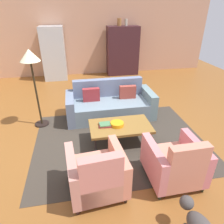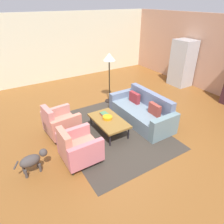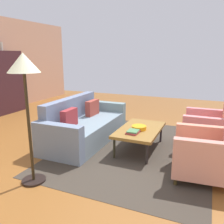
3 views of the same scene
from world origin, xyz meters
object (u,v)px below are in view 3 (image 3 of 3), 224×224
(armchair_left, at_px, (209,155))
(couch, at_px, (83,127))
(vase_round, at_px, (1,46))
(armchair_right, at_px, (210,130))
(floor_lamp, at_px, (24,76))
(fruit_bowl, at_px, (139,128))
(book_stack, at_px, (133,132))
(coffee_table, at_px, (140,130))
(cabinet, at_px, (2,83))

(armchair_left, bearing_deg, couch, 70.75)
(vase_round, bearing_deg, armchair_right, -95.91)
(armchair_left, relative_size, floor_lamp, 0.51)
(fruit_bowl, bearing_deg, armchair_right, -60.26)
(armchair_right, xyz_separation_m, book_stack, (-0.90, 1.20, 0.08))
(coffee_table, bearing_deg, couch, 90.03)
(vase_round, bearing_deg, cabinet, 177.29)
(couch, bearing_deg, floor_lamp, 5.62)
(couch, bearing_deg, vase_round, -110.09)
(armchair_right, relative_size, fruit_bowl, 3.38)
(armchair_left, distance_m, floor_lamp, 2.66)
(fruit_bowl, xyz_separation_m, floor_lamp, (-1.58, 1.01, 1.01))
(armchair_left, relative_size, book_stack, 3.45)
(armchair_left, height_order, armchair_right, same)
(coffee_table, distance_m, vase_round, 4.91)
(armchair_right, height_order, fruit_bowl, armchair_right)
(book_stack, distance_m, cabinet, 4.71)
(armchair_right, bearing_deg, couch, 103.55)
(couch, bearing_deg, book_stack, 75.11)
(coffee_table, xyz_separation_m, floor_lamp, (-1.65, 1.01, 1.08))
(armchair_right, bearing_deg, book_stack, 126.10)
(book_stack, bearing_deg, floor_lamp, 144.00)
(cabinet, relative_size, floor_lamp, 1.05)
(armchair_left, distance_m, vase_round, 6.15)
(armchair_right, bearing_deg, fruit_bowl, 118.95)
(fruit_bowl, distance_m, floor_lamp, 2.13)
(armchair_left, relative_size, armchair_right, 1.00)
(coffee_table, xyz_separation_m, armchair_left, (-0.59, -1.17, -0.02))
(armchair_right, bearing_deg, floor_lamp, 135.11)
(couch, height_order, book_stack, couch)
(fruit_bowl, height_order, book_stack, fruit_bowl)
(couch, distance_m, armchair_right, 2.43)
(armchair_right, height_order, cabinet, cabinet)
(floor_lamp, bearing_deg, armchair_left, -64.18)
(armchair_right, distance_m, vase_round, 5.92)
(coffee_table, xyz_separation_m, cabinet, (1.09, 4.51, 0.53))
(vase_round, bearing_deg, couch, -109.70)
(floor_lamp, bearing_deg, cabinet, 51.97)
(armchair_left, distance_m, book_stack, 1.24)
(couch, height_order, fruit_bowl, couch)
(armchair_right, bearing_deg, coffee_table, 116.47)
(armchair_left, xyz_separation_m, vase_round, (1.78, 5.67, 1.57))
(armchair_left, bearing_deg, coffee_table, 57.91)
(armchair_left, height_order, vase_round, vase_round)
(couch, distance_m, cabinet, 3.55)
(coffee_table, height_order, cabinet, cabinet)
(coffee_table, bearing_deg, book_stack, 173.80)
(fruit_bowl, height_order, cabinet, cabinet)
(book_stack, bearing_deg, coffee_table, -6.20)
(armchair_left, height_order, fruit_bowl, armchair_left)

